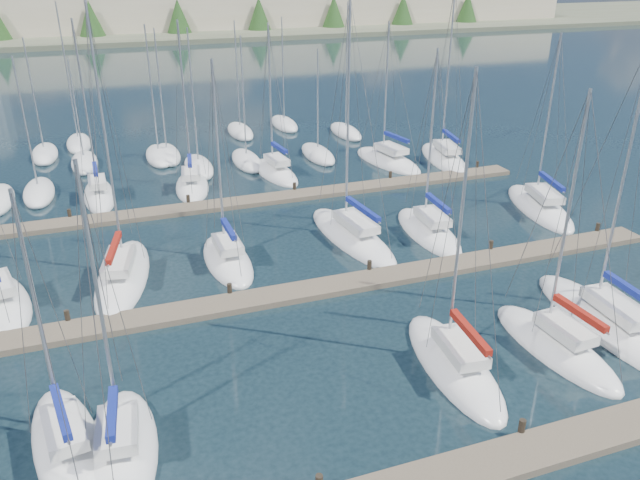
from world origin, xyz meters
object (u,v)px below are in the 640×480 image
object	(u,v)px
sailboat_e	(556,346)
sailboat_b	(68,447)
sailboat_r	(444,158)
sailboat_f	(606,322)
sailboat_n	(99,195)
sailboat_p	(276,172)
sailboat_m	(540,207)
sailboat_q	(388,161)
sailboat_d	(454,364)
sailboat_l	(429,231)
sailboat_j	(228,260)
sailboat_i	(123,276)
sailboat_c	(122,449)
sailboat_k	(352,236)
sailboat_h	(0,302)
sailboat_o	(192,186)

from	to	relation	value
sailboat_e	sailboat_b	bearing A→B (deg)	175.32
sailboat_r	sailboat_b	bearing A→B (deg)	-128.45
sailboat_f	sailboat_r	world-z (taller)	sailboat_r
sailboat_n	sailboat_p	size ratio (longest dim) A/B	1.06
sailboat_m	sailboat_e	bearing A→B (deg)	-111.29
sailboat_q	sailboat_d	distance (m)	29.73
sailboat_l	sailboat_d	distance (m)	14.47
sailboat_m	sailboat_j	bearing A→B (deg)	-164.01
sailboat_i	sailboat_p	bearing A→B (deg)	59.71
sailboat_c	sailboat_n	size ratio (longest dim) A/B	0.87
sailboat_m	sailboat_r	distance (m)	12.55
sailboat_k	sailboat_h	xyz separation A→B (m)	(-20.29, -1.51, -0.01)
sailboat_b	sailboat_k	bearing A→B (deg)	29.65
sailboat_q	sailboat_i	xyz separation A→B (m)	(-23.18, -14.56, 0.02)
sailboat_b	sailboat_j	world-z (taller)	sailboat_j
sailboat_p	sailboat_f	bearing A→B (deg)	-78.65
sailboat_m	sailboat_n	bearing A→B (deg)	170.03
sailboat_i	sailboat_f	bearing A→B (deg)	-19.18
sailboat_e	sailboat_n	bearing A→B (deg)	121.65
sailboat_r	sailboat_o	bearing A→B (deg)	-169.59
sailboat_j	sailboat_n	bearing A→B (deg)	115.06
sailboat_q	sailboat_h	world-z (taller)	sailboat_h
sailboat_l	sailboat_c	size ratio (longest dim) A/B	1.05
sailboat_b	sailboat_n	bearing A→B (deg)	76.17
sailboat_k	sailboat_c	bearing A→B (deg)	-141.23
sailboat_b	sailboat_l	distance (m)	25.35
sailboat_j	sailboat_p	world-z (taller)	sailboat_p
sailboat_k	sailboat_r	world-z (taller)	sailboat_r
sailboat_j	sailboat_c	bearing A→B (deg)	-117.10
sailboat_o	sailboat_d	distance (m)	27.93
sailboat_f	sailboat_m	xyz separation A→B (m)	(6.68, 13.80, -0.00)
sailboat_k	sailboat_d	distance (m)	14.18
sailboat_h	sailboat_f	size ratio (longest dim) A/B	0.88
sailboat_e	sailboat_f	size ratio (longest dim) A/B	0.87
sailboat_k	sailboat_f	world-z (taller)	sailboat_k
sailboat_h	sailboat_f	world-z (taller)	sailboat_f
sailboat_b	sailboat_j	distance (m)	15.80
sailboat_o	sailboat_f	bearing A→B (deg)	-50.93
sailboat_d	sailboat_r	world-z (taller)	sailboat_r
sailboat_i	sailboat_n	distance (m)	13.95
sailboat_k	sailboat_e	bearing A→B (deg)	-79.59
sailboat_j	sailboat_l	bearing A→B (deg)	-2.31
sailboat_k	sailboat_i	xyz separation A→B (m)	(-14.11, -0.73, 0.01)
sailboat_j	sailboat_n	distance (m)	15.40
sailboat_f	sailboat_c	xyz separation A→B (m)	(-22.80, -0.93, 0.01)
sailboat_k	sailboat_n	distance (m)	19.92
sailboat_o	sailboat_c	distance (m)	28.31
sailboat_b	sailboat_i	size ratio (longest dim) A/B	0.70
sailboat_f	sailboat_d	distance (m)	8.80
sailboat_m	sailboat_c	xyz separation A→B (m)	(-29.48, -14.73, 0.01)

